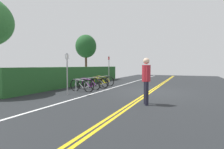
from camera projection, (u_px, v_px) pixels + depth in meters
ground_plane at (150, 92)px, 10.23m from camera, size 37.16×11.46×0.05m
centre_line_yellow_inner at (152, 92)px, 10.20m from camera, size 33.45×0.10×0.00m
centre_line_yellow_outer at (149, 91)px, 10.26m from camera, size 33.45×0.10×0.00m
bike_lane_stripe_white at (108, 89)px, 11.27m from camera, size 33.45×0.12×0.00m
bike_rack at (94, 80)px, 11.79m from camera, size 4.18×0.05×0.72m
bicycle_0 at (82, 85)px, 10.27m from camera, size 0.46×1.70×0.74m
bicycle_1 at (88, 84)px, 11.01m from camera, size 0.46×1.74×0.75m
bicycle_2 at (95, 83)px, 11.69m from camera, size 0.57×1.71×0.69m
bicycle_3 at (99, 82)px, 12.48m from camera, size 0.64×1.68×0.71m
bicycle_4 at (103, 81)px, 13.26m from camera, size 0.46×1.82×0.75m
pedestrian at (146, 78)px, 6.77m from camera, size 0.46×0.32×1.77m
sign_post_near at (67, 70)px, 9.06m from camera, size 0.36×0.09×2.12m
sign_post_far at (109, 67)px, 14.08m from camera, size 0.36×0.09×2.24m
hedge_backdrop at (78, 76)px, 14.06m from camera, size 13.13×0.99×1.38m
tree_mid at (86, 47)px, 18.48m from camera, size 2.15×2.15×4.66m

